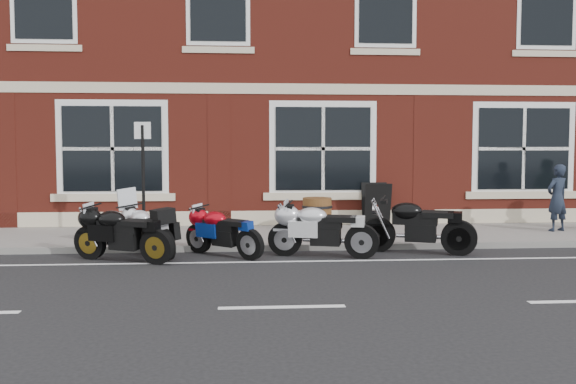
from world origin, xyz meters
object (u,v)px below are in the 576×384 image
(barrel_planter, at_px, (317,215))
(pedestrian_left, at_px, (557,198))
(moto_sport_black, at_px, (122,232))
(a_board_sign, at_px, (376,204))
(moto_touring_silver, at_px, (147,229))
(moto_sport_silver, at_px, (321,228))
(parking_sign, at_px, (143,172))
(moto_naked_black, at_px, (416,224))
(moto_sport_red, at_px, (223,230))

(barrel_planter, bearing_deg, pedestrian_left, -3.72)
(moto_sport_black, relative_size, a_board_sign, 1.79)
(pedestrian_left, bearing_deg, moto_touring_silver, -8.68)
(moto_sport_silver, bearing_deg, moto_sport_black, 109.96)
(moto_touring_silver, bearing_deg, a_board_sign, -3.56)
(pedestrian_left, bearing_deg, barrel_planter, -24.47)
(a_board_sign, bearing_deg, parking_sign, -159.09)
(moto_sport_black, relative_size, moto_sport_silver, 0.93)
(moto_sport_silver, height_order, barrel_planter, moto_sport_silver)
(moto_sport_silver, relative_size, parking_sign, 0.83)
(moto_naked_black, xyz_separation_m, a_board_sign, (-0.05, 3.27, 0.08))
(moto_touring_silver, xyz_separation_m, moto_sport_black, (-0.36, -0.61, 0.02))
(moto_naked_black, xyz_separation_m, barrel_planter, (-1.58, 2.39, -0.06))
(moto_touring_silver, bearing_deg, moto_naked_black, -37.38)
(moto_naked_black, bearing_deg, moto_sport_silver, 118.99)
(moto_touring_silver, xyz_separation_m, moto_sport_red, (1.41, -0.18, -0.03))
(moto_sport_silver, bearing_deg, a_board_sign, -10.11)
(moto_sport_black, distance_m, moto_naked_black, 5.40)
(moto_touring_silver, height_order, pedestrian_left, pedestrian_left)
(moto_sport_black, xyz_separation_m, moto_naked_black, (5.38, 0.46, 0.04))
(moto_sport_red, relative_size, a_board_sign, 1.40)
(moto_touring_silver, distance_m, moto_sport_silver, 3.22)
(moto_sport_red, distance_m, moto_sport_silver, 1.80)
(moto_naked_black, height_order, parking_sign, parking_sign)
(moto_sport_black, distance_m, a_board_sign, 6.51)
(moto_sport_black, distance_m, moto_sport_silver, 3.55)
(moto_touring_silver, relative_size, moto_sport_black, 0.85)
(moto_sport_red, relative_size, moto_sport_black, 0.78)
(moto_touring_silver, xyz_separation_m, barrel_planter, (3.44, 2.24, -0.00))
(moto_sport_silver, distance_m, a_board_sign, 3.96)
(barrel_planter, xyz_separation_m, parking_sign, (-3.67, -1.09, 1.00))
(moto_sport_black, height_order, moto_sport_silver, moto_sport_silver)
(moto_sport_red, xyz_separation_m, a_board_sign, (3.57, 3.30, 0.16))
(moto_sport_black, distance_m, barrel_planter, 4.75)
(moto_sport_red, relative_size, barrel_planter, 1.93)
(parking_sign, bearing_deg, moto_naked_black, -4.49)
(a_board_sign, bearing_deg, barrel_planter, -149.85)
(moto_touring_silver, relative_size, barrel_planter, 2.10)
(moto_sport_black, bearing_deg, moto_naked_black, -59.43)
(moto_sport_silver, xyz_separation_m, a_board_sign, (1.79, 3.53, 0.11))
(moto_touring_silver, distance_m, moto_sport_red, 1.42)
(moto_sport_black, bearing_deg, moto_touring_silver, -4.57)
(moto_naked_black, bearing_deg, moto_sport_red, 111.42)
(moto_sport_black, height_order, barrel_planter, moto_sport_black)
(moto_sport_silver, bearing_deg, moto_touring_silver, 99.45)
(moto_naked_black, relative_size, pedestrian_left, 1.38)
(moto_naked_black, relative_size, parking_sign, 0.87)
(moto_sport_red, distance_m, barrel_planter, 3.16)
(moto_sport_red, height_order, a_board_sign, a_board_sign)
(moto_sport_red, relative_size, parking_sign, 0.61)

